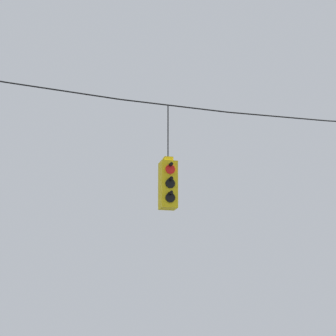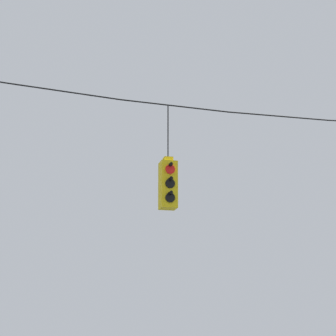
% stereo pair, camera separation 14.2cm
% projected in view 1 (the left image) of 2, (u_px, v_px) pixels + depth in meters
% --- Properties ---
extents(span_wire, '(16.67, 0.03, 0.49)m').
position_uv_depth(span_wire, '(278.00, 110.00, 14.59)').
color(span_wire, black).
extents(traffic_light_near_left_pole, '(0.34, 0.46, 2.24)m').
position_uv_depth(traffic_light_near_left_pole, '(168.00, 184.00, 13.51)').
color(traffic_light_near_left_pole, yellow).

